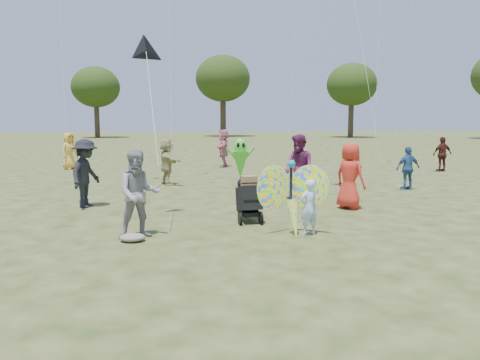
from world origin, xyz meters
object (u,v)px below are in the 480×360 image
Objects in this scene: crowd_b at (86,173)px; alien_kite at (240,160)px; jogging_stroller at (249,195)px; crowd_d at (167,161)px; crowd_h at (442,154)px; crowd_j at (223,148)px; butterfly_kite at (292,197)px; crowd_c at (408,168)px; crowd_a at (350,176)px; crowd_g at (69,151)px; child_girl at (309,207)px; adult_man at (139,194)px; crowd_e at (299,168)px.

crowd_b is 1.07× the size of alien_kite.
jogging_stroller is at bearing -100.67° from crowd_b.
crowd_h is (12.24, 3.30, -0.06)m from crowd_d.
crowd_j is 13.96m from butterfly_kite.
crowd_b is 10.41m from crowd_c.
alien_kite reaches higher than crowd_c.
crowd_a is 14.84m from crowd_g.
butterfly_kite is 6.75m from alien_kite.
adult_man is at bearing -24.59° from child_girl.
child_girl is 14.06m from crowd_j.
crowd_j is (2.39, 13.92, 0.04)m from adult_man.
crowd_b is (-1.87, 3.45, 0.03)m from adult_man.
butterfly_kite reaches higher than child_girl.
butterfly_kite is at bearing -14.19° from adult_man.
adult_man is 14.29m from crowd_g.
crowd_a is 10.90m from crowd_h.
crowd_g is at bearing -80.92° from child_girl.
crowd_b reaches higher than child_girl.
alien_kite is (-5.64, 0.94, 0.23)m from crowd_c.
crowd_c reaches higher than child_girl.
child_girl is at bearing -82.88° from alien_kite.
crowd_b is (-7.10, 0.81, 0.04)m from crowd_a.
butterfly_kite is (-2.09, -2.65, -0.10)m from crowd_a.
crowd_b reaches higher than crowd_c.
crowd_e reaches higher than child_girl.
child_girl is 0.79× the size of crowd_c.
jogging_stroller is (4.24, -2.12, -0.32)m from crowd_b.
alien_kite is at bearing 179.07° from crowd_e.
crowd_c is 0.85× the size of alien_kite.
jogging_stroller is at bearing -62.62° from crowd_e.
crowd_h is (7.03, 8.34, -0.10)m from crowd_a.
alien_kite is at bearing 7.37° from crowd_j.
adult_man is 0.96× the size of crowd_b.
crowd_g is 1.00× the size of alien_kite.
crowd_h is at bearing -98.77° from crowd_d.
child_girl is at bearing -107.61° from crowd_b.
butterfly_kite is at bearing 8.52° from crowd_j.
crowd_d reaches higher than crowd_h.
crowd_h is at bearing 103.12° from crowd_e.
crowd_b reaches higher than crowd_h.
crowd_b is 1.71× the size of jogging_stroller.
crowd_d is at bearing -21.63° from crowd_c.
crowd_b is at bearing -56.59° from child_girl.
crowd_g is (-8.49, 13.47, 0.29)m from child_girl.
child_girl is 1.80m from jogging_stroller.
alien_kite is at bearing -38.22° from crowd_b.
crowd_j reaches higher than jogging_stroller.
crowd_b is at bearing -144.07° from alien_kite.
crowd_h is (8.16, 7.13, -0.19)m from crowd_e.
crowd_g is 0.93× the size of crowd_j.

